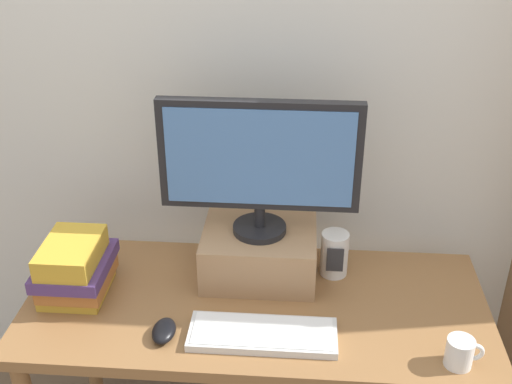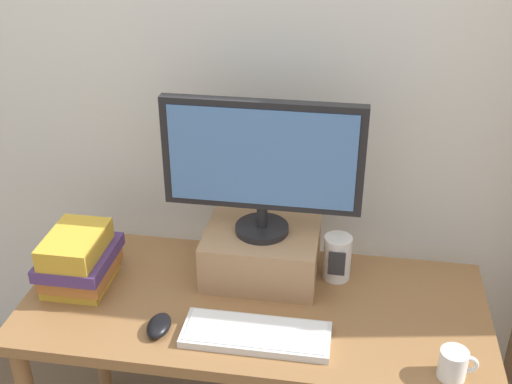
% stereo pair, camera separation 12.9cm
% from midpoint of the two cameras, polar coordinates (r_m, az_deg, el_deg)
% --- Properties ---
extents(back_wall, '(7.00, 0.08, 2.60)m').
position_cam_midpoint_polar(back_wall, '(2.04, 3.75, 11.26)').
color(back_wall, silver).
rests_on(back_wall, ground_plane).
extents(desk, '(1.36, 0.60, 0.72)m').
position_cam_midpoint_polar(desk, '(1.96, 1.75, -11.76)').
color(desk, olive).
rests_on(desk, ground_plane).
extents(riser_box, '(0.34, 0.28, 0.15)m').
position_cam_midpoint_polar(riser_box, '(1.98, 2.28, -5.41)').
color(riser_box, '#A87F56').
rests_on(riser_box, desk).
extents(computer_monitor, '(0.58, 0.16, 0.42)m').
position_cam_midpoint_polar(computer_monitor, '(1.83, 2.46, 2.70)').
color(computer_monitor, black).
rests_on(computer_monitor, riser_box).
extents(keyboard, '(0.40, 0.15, 0.02)m').
position_cam_midpoint_polar(keyboard, '(1.78, 2.13, -12.59)').
color(keyboard, silver).
rests_on(keyboard, desk).
extents(computer_mouse, '(0.06, 0.10, 0.04)m').
position_cam_midpoint_polar(computer_mouse, '(1.81, -6.57, -11.78)').
color(computer_mouse, black).
rests_on(computer_mouse, desk).
extents(book_stack, '(0.20, 0.25, 0.18)m').
position_cam_midpoint_polar(book_stack, '(1.98, -13.69, -5.88)').
color(book_stack, gold).
rests_on(book_stack, desk).
extents(coffee_mug, '(0.10, 0.07, 0.08)m').
position_cam_midpoint_polar(coffee_mug, '(1.74, 19.30, -14.30)').
color(coffee_mug, white).
rests_on(coffee_mug, desk).
extents(desk_speaker, '(0.09, 0.09, 0.14)m').
position_cam_midpoint_polar(desk_speaker, '(1.99, 9.08, -5.81)').
color(desk_speaker, silver).
rests_on(desk_speaker, desk).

